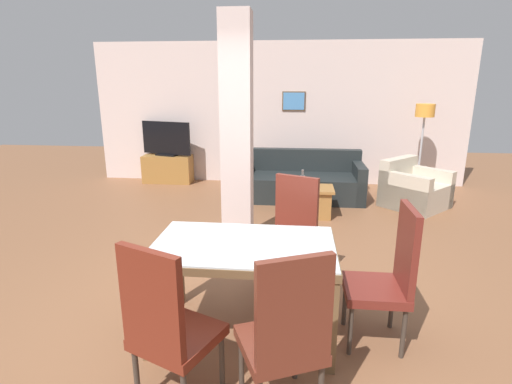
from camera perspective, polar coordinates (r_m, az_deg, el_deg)
name	(u,v)px	position (r m, az deg, el deg)	size (l,w,h in m)	color
ground_plane	(244,332)	(3.45, -1.67, -19.30)	(18.00, 18.00, 0.00)	brown
back_wall	(278,114)	(7.91, 3.16, 11.06)	(7.20, 0.09, 2.70)	beige
divider_pillar	(237,138)	(4.58, -2.73, 7.75)	(0.34, 0.32, 2.70)	beige
dining_table	(244,264)	(3.15, -1.76, -10.28)	(1.40, 0.88, 0.78)	brown
dining_chair_near_left	(167,324)	(2.55, -12.59, -17.98)	(0.61, 0.61, 1.10)	maroon
dining_chair_near_right	(286,333)	(2.43, 4.29, -19.48)	(0.60, 0.60, 1.10)	maroon
dining_chair_head_right	(389,274)	(3.21, 18.42, -11.00)	(0.46, 0.46, 1.10)	maroon
dining_chair_far_right	(291,231)	(3.87, 5.05, -5.61)	(0.61, 0.61, 1.10)	maroon
sofa	(301,182)	(6.95, 6.40, 1.40)	(2.09, 0.92, 0.81)	#202526
armchair	(413,190)	(6.92, 21.57, 0.24)	(1.20, 1.20, 0.76)	beige
coffee_table	(309,201)	(6.04, 7.54, -1.32)	(0.72, 0.49, 0.45)	#9E6B34
bottle	(302,182)	(5.84, 6.63, 1.46)	(0.08, 0.08, 0.29)	#B2B7BC
tv_stand	(168,169)	(8.19, -12.47, 3.24)	(0.96, 0.40, 0.54)	#A46F34
tv_screen	(166,139)	(8.09, -12.72, 7.38)	(1.03, 0.34, 0.67)	black
floor_lamp	(424,119)	(7.61, 22.90, 9.59)	(0.32, 0.32, 1.59)	#B7B7BC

